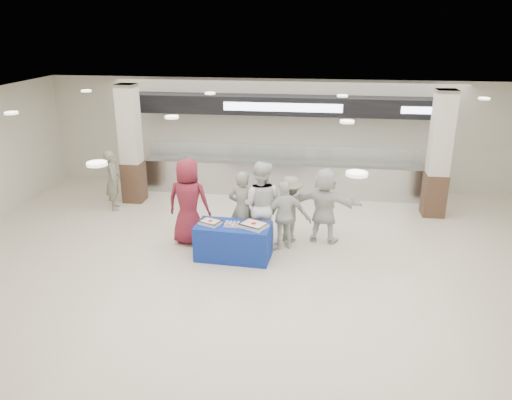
# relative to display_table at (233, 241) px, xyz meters

# --- Properties ---
(ground) EXTENTS (14.00, 14.00, 0.00)m
(ground) POSITION_rel_display_table_xyz_m (0.65, -1.06, -0.38)
(ground) COLOR beige
(ground) RESTS_ON ground
(serving_line) EXTENTS (8.70, 0.85, 2.80)m
(serving_line) POSITION_rel_display_table_xyz_m (0.65, 4.34, 0.78)
(serving_line) COLOR #B8B9BF
(serving_line) RESTS_ON ground
(column_left) EXTENTS (0.55, 0.55, 3.20)m
(column_left) POSITION_rel_display_table_xyz_m (-3.35, 3.14, 1.15)
(column_left) COLOR #3C271B
(column_left) RESTS_ON ground
(column_right) EXTENTS (0.55, 0.55, 3.20)m
(column_right) POSITION_rel_display_table_xyz_m (4.65, 3.14, 1.15)
(column_right) COLOR #3C271B
(column_right) RESTS_ON ground
(display_table) EXTENTS (1.59, 0.87, 0.75)m
(display_table) POSITION_rel_display_table_xyz_m (0.00, 0.00, 0.00)
(display_table) COLOR navy
(display_table) RESTS_ON ground
(sheet_cake_left) EXTENTS (0.50, 0.45, 0.09)m
(sheet_cake_left) POSITION_rel_display_table_xyz_m (-0.48, -0.01, 0.42)
(sheet_cake_left) COLOR white
(sheet_cake_left) RESTS_ON display_table
(sheet_cake_right) EXTENTS (0.63, 0.58, 0.10)m
(sheet_cake_right) POSITION_rel_display_table_xyz_m (0.44, -0.06, 0.43)
(sheet_cake_right) COLOR white
(sheet_cake_right) RESTS_ON display_table
(cupcake_tray) EXTENTS (0.41, 0.31, 0.06)m
(cupcake_tray) POSITION_rel_display_table_xyz_m (0.02, -0.04, 0.41)
(cupcake_tray) COLOR #A6A6AB
(cupcake_tray) RESTS_ON display_table
(civilian_maroon) EXTENTS (1.00, 0.69, 1.96)m
(civilian_maroon) POSITION_rel_display_table_xyz_m (-1.12, 0.64, 0.60)
(civilian_maroon) COLOR maroon
(civilian_maroon) RESTS_ON ground
(soldier_a) EXTENTS (0.67, 0.48, 1.73)m
(soldier_a) POSITION_rel_display_table_xyz_m (0.09, 0.64, 0.49)
(soldier_a) COLOR slate
(soldier_a) RESTS_ON ground
(chef_tall) EXTENTS (1.02, 0.83, 1.95)m
(chef_tall) POSITION_rel_display_table_xyz_m (0.49, 0.69, 0.60)
(chef_tall) COLOR silver
(chef_tall) RESTS_ON ground
(chef_short) EXTENTS (0.97, 0.67, 1.53)m
(chef_short) POSITION_rel_display_table_xyz_m (1.02, 0.64, 0.39)
(chef_short) COLOR silver
(chef_short) RESTS_ON ground
(soldier_b) EXTENTS (1.10, 0.81, 1.53)m
(soldier_b) POSITION_rel_display_table_xyz_m (1.10, 1.04, 0.39)
(soldier_b) COLOR slate
(soldier_b) RESTS_ON ground
(civilian_white) EXTENTS (1.68, 0.85, 1.73)m
(civilian_white) POSITION_rel_display_table_xyz_m (1.87, 1.11, 0.49)
(civilian_white) COLOR silver
(civilian_white) RESTS_ON ground
(soldier_bg) EXTENTS (0.57, 0.68, 1.59)m
(soldier_bg) POSITION_rel_display_table_xyz_m (-3.66, 2.46, 0.42)
(soldier_bg) COLOR slate
(soldier_bg) RESTS_ON ground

